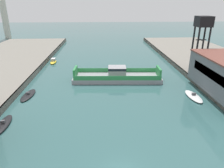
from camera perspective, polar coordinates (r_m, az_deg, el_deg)
chain_ferry at (r=52.99m, az=1.38°, el=2.18°), size 22.28×7.49×3.54m
moored_boat_near_left at (r=38.37m, az=-27.54°, el=-9.74°), size 2.12×6.22×0.96m
moored_boat_near_right at (r=71.83m, az=-15.73°, el=6.06°), size 2.07×5.71×1.32m
moored_boat_mid_left at (r=47.66m, az=-21.93°, el=-2.82°), size 2.51×6.57×0.91m
moored_boat_mid_right at (r=46.71m, az=21.38°, el=-3.14°), size 2.58×6.54×1.06m
crane_tower at (r=58.39m, az=23.58°, el=13.87°), size 3.58×3.58×14.07m
smokestack_distant_b at (r=129.79m, az=-27.93°, el=19.68°), size 3.50×3.50×37.48m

